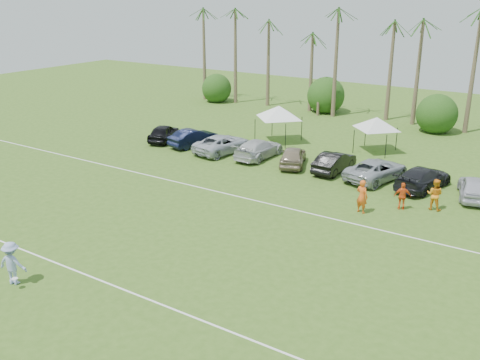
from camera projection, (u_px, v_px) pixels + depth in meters
The scene contains 28 objects.
ground at pixel (60, 299), 22.40m from camera, with size 120.00×120.00×0.00m, color #3B5E1C.
field_lines at pixel (181, 231), 28.73m from camera, with size 80.00×12.10×0.01m.
palm_tree_0 at pixel (193, 35), 61.23m from camera, with size 2.40×2.40×8.90m.
palm_tree_1 at pixel (229, 28), 58.38m from camera, with size 2.40×2.40×9.90m.
palm_tree_2 at pixel (269, 21), 55.53m from camera, with size 2.40×2.40×10.90m.
palm_tree_3 at pixel (304, 14), 53.19m from camera, with size 2.40×2.40×11.90m.
palm_tree_4 at pixel (340, 42), 52.01m from camera, with size 2.40×2.40×8.90m.
palm_tree_5 at pixel (381, 35), 49.66m from camera, with size 2.40×2.40×9.90m.
palm_tree_6 at pixel (426, 27), 47.33m from camera, with size 2.40×2.40×10.90m.
palm_tree_7 at pixel (475, 18), 44.99m from camera, with size 2.40×2.40×11.90m.
bush_tree_0 at pixel (220, 85), 62.38m from camera, with size 4.00×4.00×4.00m.
bush_tree_1 at pixel (323, 97), 55.72m from camera, with size 4.00×4.00×4.00m.
bush_tree_2 at pixel (441, 110), 49.57m from camera, with size 4.00×4.00×4.00m.
sideline_player_a at pixel (362, 196), 30.85m from camera, with size 0.73×0.48×2.00m, color orange.
sideline_player_b at pixel (435, 194), 31.29m from camera, with size 0.92×0.72×1.90m, color orange.
sideline_player_c at pixel (403, 196), 31.36m from camera, with size 0.97×0.40×1.66m, color #ED5A1A.
canopy_tent_left at pixel (279, 106), 44.76m from camera, with size 4.49×4.49×3.64m.
canopy_tent_right at pixel (377, 117), 42.04m from camera, with size 4.06×4.06×3.29m.
frisbee_player at pixel (12, 263), 23.29m from camera, with size 1.45×1.10×2.00m.
parked_car_0 at pixel (164, 133), 45.81m from camera, with size 1.70×4.24×1.44m, color black.
parked_car_1 at pixel (194, 138), 44.29m from camera, with size 1.53×4.38×1.44m, color black.
parked_car_2 at pixel (223, 144), 42.49m from camera, with size 2.39×5.19×1.44m, color silver.
parked_car_3 at pixel (259, 149), 41.19m from camera, with size 2.02×4.97×1.44m, color silver.
parked_car_4 at pixel (293, 156), 39.34m from camera, with size 1.70×4.24×1.44m, color gray.
parked_car_5 at pixel (334, 162), 38.01m from camera, with size 1.53×4.38×1.44m, color black.
parked_car_6 at pixel (376, 170), 36.34m from camera, with size 2.39×5.19×1.44m, color #A0A5AB.
parked_car_7 at pixel (423, 178), 34.73m from camera, with size 2.02×4.97×1.44m, color black.
parked_car_8 at pixel (474, 187), 33.08m from camera, with size 1.70×4.24×1.44m, color silver.
Camera 1 is at (16.91, -12.21, 12.21)m, focal length 40.00 mm.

